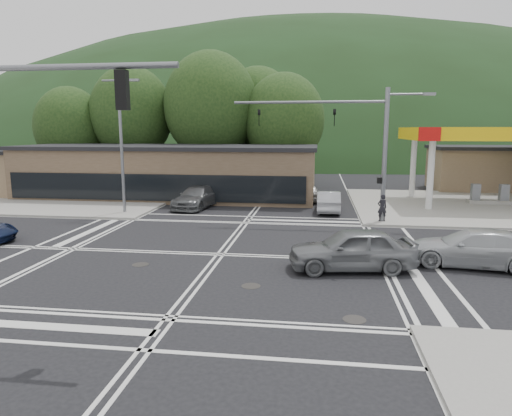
# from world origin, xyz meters

# --- Properties ---
(ground) EXTENTS (120.00, 120.00, 0.00)m
(ground) POSITION_xyz_m (0.00, 0.00, 0.00)
(ground) COLOR black
(ground) RESTS_ON ground
(sidewalk_ne) EXTENTS (16.00, 16.00, 0.15)m
(sidewalk_ne) POSITION_xyz_m (15.00, 15.00, 0.07)
(sidewalk_ne) COLOR gray
(sidewalk_ne) RESTS_ON ground
(sidewalk_nw) EXTENTS (16.00, 16.00, 0.15)m
(sidewalk_nw) POSITION_xyz_m (-15.00, 15.00, 0.07)
(sidewalk_nw) COLOR gray
(sidewalk_nw) RESTS_ON ground
(gas_station_canopy) EXTENTS (12.32, 8.34, 5.75)m
(gas_station_canopy) POSITION_xyz_m (16.99, 15.99, 5.04)
(gas_station_canopy) COLOR silver
(gas_station_canopy) RESTS_ON ground
(convenience_store) EXTENTS (10.00, 6.00, 3.80)m
(convenience_store) POSITION_xyz_m (20.00, 25.00, 1.90)
(convenience_store) COLOR #846B4F
(convenience_store) RESTS_ON ground
(commercial_row) EXTENTS (24.00, 8.00, 4.00)m
(commercial_row) POSITION_xyz_m (-8.00, 17.00, 2.00)
(commercial_row) COLOR brown
(commercial_row) RESTS_ON ground
(hill_north) EXTENTS (252.00, 126.00, 140.00)m
(hill_north) POSITION_xyz_m (0.00, 90.00, 0.00)
(hill_north) COLOR #1C3317
(hill_north) RESTS_ON ground
(tree_n_a) EXTENTS (8.00, 8.00, 11.75)m
(tree_n_a) POSITION_xyz_m (-14.00, 24.00, 7.14)
(tree_n_a) COLOR #382619
(tree_n_a) RESTS_ON ground
(tree_n_b) EXTENTS (9.00, 9.00, 12.98)m
(tree_n_b) POSITION_xyz_m (-6.00, 24.00, 7.79)
(tree_n_b) COLOR #382619
(tree_n_b) RESTS_ON ground
(tree_n_c) EXTENTS (7.60, 7.60, 10.87)m
(tree_n_c) POSITION_xyz_m (1.00, 24.00, 6.49)
(tree_n_c) COLOR #382619
(tree_n_c) RESTS_ON ground
(tree_n_d) EXTENTS (6.80, 6.80, 9.76)m
(tree_n_d) POSITION_xyz_m (-20.00, 23.00, 5.84)
(tree_n_d) COLOR #382619
(tree_n_d) RESTS_ON ground
(tree_n_e) EXTENTS (8.40, 8.40, 11.98)m
(tree_n_e) POSITION_xyz_m (-2.00, 28.00, 7.14)
(tree_n_e) COLOR #382619
(tree_n_e) RESTS_ON ground
(streetlight_nw) EXTENTS (2.50, 0.25, 9.00)m
(streetlight_nw) POSITION_xyz_m (-8.44, 9.00, 5.05)
(streetlight_nw) COLOR slate
(streetlight_nw) RESTS_ON ground
(signal_mast_ne) EXTENTS (11.65, 0.30, 8.00)m
(signal_mast_ne) POSITION_xyz_m (6.95, 8.20, 5.07)
(signal_mast_ne) COLOR slate
(signal_mast_ne) RESTS_ON ground
(car_grey_center) EXTENTS (5.30, 2.77, 1.72)m
(car_grey_center) POSITION_xyz_m (5.74, -1.50, 0.86)
(car_grey_center) COLOR slate
(car_grey_center) RESTS_ON ground
(car_silver_east) EXTENTS (5.65, 3.04, 1.56)m
(car_silver_east) POSITION_xyz_m (10.77, -0.30, 0.78)
(car_silver_east) COLOR #ACB0B4
(car_silver_east) RESTS_ON ground
(car_queue_a) EXTENTS (1.58, 4.41, 1.45)m
(car_queue_a) POSITION_xyz_m (5.08, 11.72, 0.72)
(car_queue_a) COLOR #97999E
(car_queue_a) RESTS_ON ground
(car_queue_b) EXTENTS (2.07, 4.23, 1.39)m
(car_queue_b) POSITION_xyz_m (3.53, 16.31, 0.69)
(car_queue_b) COLOR #B6B5B2
(car_queue_b) RESTS_ON ground
(car_northbound) EXTENTS (3.01, 5.64, 1.55)m
(car_northbound) POSITION_xyz_m (-4.32, 12.07, 0.78)
(car_northbound) COLOR #525556
(car_northbound) RESTS_ON ground
(pedestrian) EXTENTS (0.67, 0.53, 1.62)m
(pedestrian) POSITION_xyz_m (8.18, 8.13, 0.96)
(pedestrian) COLOR black
(pedestrian) RESTS_ON sidewalk_ne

